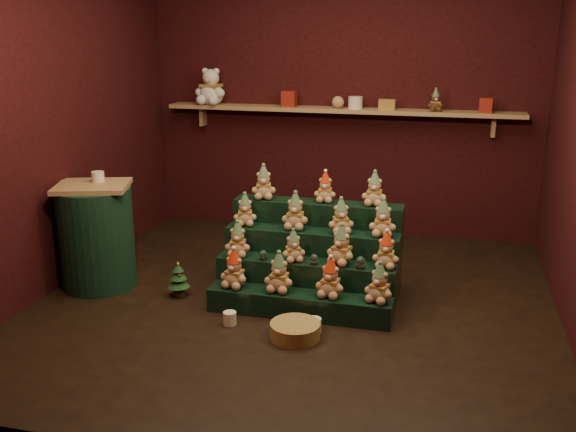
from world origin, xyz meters
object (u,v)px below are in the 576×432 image
(snow_globe_c, at_px, (361,263))
(side_table, at_px, (97,236))
(wicker_basket, at_px, (295,331))
(white_bear, at_px, (211,82))
(mini_christmas_tree, at_px, (179,279))
(riser_tier_front, at_px, (299,305))
(brown_bear, at_px, (435,100))
(mug_right, at_px, (314,325))
(snow_globe_b, at_px, (314,259))
(snow_globe_a, at_px, (263,255))
(mug_left, at_px, (230,318))

(snow_globe_c, distance_m, side_table, 2.21)
(wicker_basket, xyz_separation_m, white_bear, (-1.51, 2.42, 1.50))
(mini_christmas_tree, relative_size, wicker_basket, 0.85)
(riser_tier_front, distance_m, wicker_basket, 0.37)
(wicker_basket, distance_m, brown_bear, 2.89)
(mug_right, bearing_deg, riser_tier_front, 124.21)
(side_table, bearing_deg, wicker_basket, -34.25)
(side_table, relative_size, mini_christmas_tree, 2.91)
(riser_tier_front, bearing_deg, snow_globe_b, 63.76)
(wicker_basket, height_order, brown_bear, brown_bear)
(snow_globe_a, bearing_deg, side_table, 179.57)
(side_table, relative_size, mug_right, 8.14)
(wicker_basket, bearing_deg, side_table, 163.81)
(riser_tier_front, height_order, side_table, side_table)
(wicker_basket, relative_size, brown_bear, 1.67)
(snow_globe_b, relative_size, mini_christmas_tree, 0.27)
(brown_bear, bearing_deg, mini_christmas_tree, -149.17)
(side_table, bearing_deg, mug_right, -30.20)
(snow_globe_a, distance_m, side_table, 1.45)
(snow_globe_b, distance_m, mug_right, 0.54)
(snow_globe_a, relative_size, white_bear, 0.17)
(white_bear, bearing_deg, snow_globe_b, -43.91)
(wicker_basket, bearing_deg, white_bear, 121.85)
(mug_left, bearing_deg, white_bear, 112.98)
(snow_globe_b, xyz_separation_m, mug_left, (-0.54, -0.43, -0.35))
(snow_globe_c, height_order, mug_left, snow_globe_c)
(snow_globe_b, relative_size, white_bear, 0.17)
(white_bear, distance_m, brown_bear, 2.30)
(mug_right, distance_m, white_bear, 3.19)
(snow_globe_c, bearing_deg, white_bear, 134.66)
(snow_globe_a, height_order, snow_globe_b, snow_globe_b)
(snow_globe_c, relative_size, mug_left, 0.99)
(side_table, bearing_deg, snow_globe_b, -18.39)
(snow_globe_a, relative_size, snow_globe_b, 0.98)
(snow_globe_c, relative_size, white_bear, 0.20)
(white_bear, bearing_deg, mug_left, -59.65)
(white_bear, bearing_deg, wicker_basket, -50.78)
(brown_bear, bearing_deg, riser_tier_front, -127.48)
(mug_left, bearing_deg, mug_right, 2.44)
(mini_christmas_tree, bearing_deg, white_bear, 102.13)
(white_bear, bearing_deg, mug_right, -47.67)
(snow_globe_a, relative_size, snow_globe_c, 0.84)
(mug_right, height_order, wicker_basket, wicker_basket)
(snow_globe_c, bearing_deg, brown_bear, 77.66)
(riser_tier_front, relative_size, snow_globe_b, 17.04)
(snow_globe_b, xyz_separation_m, snow_globe_c, (0.36, 0.00, 0.01))
(brown_bear, bearing_deg, snow_globe_c, -117.43)
(riser_tier_front, height_order, brown_bear, brown_bear)
(side_table, height_order, white_bear, white_bear)
(mug_left, distance_m, wicker_basket, 0.52)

